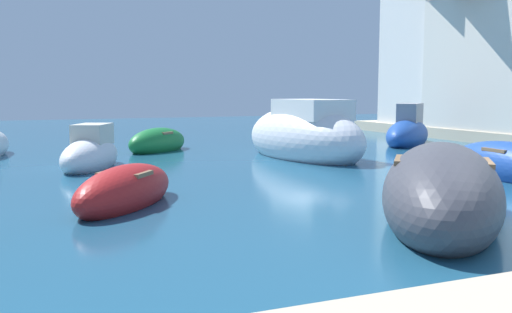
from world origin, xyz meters
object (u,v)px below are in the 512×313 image
(moored_boat_1, at_px, (304,137))
(moored_boat_9, at_px, (408,133))
(moored_boat_0, at_px, (441,194))
(moored_boat_4, at_px, (509,165))
(moored_boat_7, at_px, (158,143))
(waterfront_building_far, at_px, (482,41))
(moored_boat_2, at_px, (91,154))
(moored_boat_6, at_px, (125,191))

(moored_boat_1, xyz_separation_m, moored_boat_9, (6.11, 2.51, -0.22))
(moored_boat_0, height_order, moored_boat_4, moored_boat_0)
(moored_boat_4, relative_size, moored_boat_9, 0.94)
(moored_boat_1, bearing_deg, moored_boat_7, 41.47)
(waterfront_building_far, bearing_deg, moored_boat_4, -130.73)
(moored_boat_2, distance_m, moored_boat_6, 5.76)
(moored_boat_0, distance_m, moored_boat_6, 5.80)
(moored_boat_0, relative_size, moored_boat_6, 1.61)
(moored_boat_0, distance_m, moored_boat_7, 13.18)
(moored_boat_6, xyz_separation_m, moored_boat_7, (2.73, 9.63, 0.02))
(moored_boat_7, height_order, moored_boat_9, moored_boat_9)
(moored_boat_0, bearing_deg, moored_boat_9, 3.53)
(moored_boat_6, height_order, moored_boat_7, moored_boat_7)
(moored_boat_1, bearing_deg, waterfront_building_far, -74.18)
(moored_boat_1, relative_size, waterfront_building_far, 0.64)
(moored_boat_0, height_order, waterfront_building_far, waterfront_building_far)
(moored_boat_0, height_order, moored_boat_2, moored_boat_0)
(moored_boat_4, bearing_deg, moored_boat_6, 92.86)
(waterfront_building_far, bearing_deg, moored_boat_1, -158.53)
(moored_boat_1, height_order, moored_boat_4, moored_boat_1)
(moored_boat_4, height_order, moored_boat_6, moored_boat_4)
(moored_boat_2, distance_m, moored_boat_9, 13.24)
(moored_boat_1, height_order, moored_boat_6, moored_boat_1)
(moored_boat_0, height_order, moored_boat_6, moored_boat_0)
(moored_boat_2, relative_size, moored_boat_4, 0.85)
(moored_boat_0, relative_size, moored_boat_9, 1.21)
(moored_boat_0, relative_size, moored_boat_7, 1.70)
(moored_boat_0, distance_m, waterfront_building_far, 20.23)
(moored_boat_0, distance_m, moored_boat_1, 9.47)
(moored_boat_7, bearing_deg, moored_boat_4, 81.93)
(moored_boat_2, bearing_deg, moored_boat_6, 25.64)
(moored_boat_2, distance_m, moored_boat_4, 11.29)
(moored_boat_2, height_order, moored_boat_6, moored_boat_2)
(moored_boat_1, height_order, waterfront_building_far, waterfront_building_far)
(moored_boat_0, bearing_deg, moored_boat_7, 47.18)
(moored_boat_0, bearing_deg, moored_boat_4, -18.17)
(moored_boat_6, bearing_deg, moored_boat_1, -12.61)
(moored_boat_6, relative_size, waterfront_building_far, 0.34)
(moored_boat_0, xyz_separation_m, waterfront_building_far, (14.10, 13.93, 4.10))
(moored_boat_6, height_order, waterfront_building_far, waterfront_building_far)
(waterfront_building_far, bearing_deg, moored_boat_7, -176.81)
(moored_boat_1, height_order, moored_boat_2, moored_boat_1)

